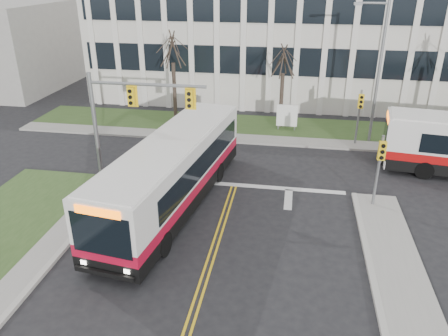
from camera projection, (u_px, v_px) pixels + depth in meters
ground at (204, 280)px, 16.82m from camera, size 120.00×120.00×0.00m
sidewalk_cross at (322, 144)px, 29.67m from camera, size 44.00×1.60×0.14m
building_lawn at (320, 130)px, 32.18m from camera, size 44.00×5.00×0.12m
office_building at (322, 26)px, 40.46m from camera, size 40.00×16.00×12.00m
mast_arm_signal at (124, 111)px, 22.30m from camera, size 6.11×0.38×6.20m
signal_pole_near at (380, 162)px, 20.88m from camera, size 0.34×0.39×3.80m
signal_pole_far at (360, 110)px, 28.50m from camera, size 0.34×0.39×3.80m
streetlight at (377, 66)px, 27.97m from camera, size 2.15×0.25×9.20m
directory_sign at (287, 116)px, 31.64m from camera, size 1.50×0.12×2.00m
tree_left at (173, 50)px, 31.55m from camera, size 1.80×1.80×7.70m
tree_mid at (283, 62)px, 30.79m from camera, size 1.80×1.80×6.82m
bus_main at (173, 174)px, 21.44m from camera, size 4.55×13.17×3.44m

